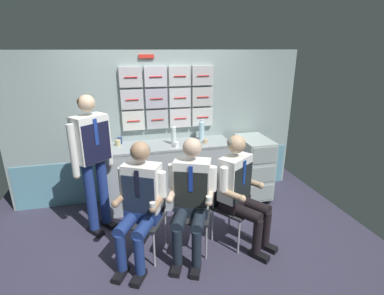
{
  "coord_description": "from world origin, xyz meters",
  "views": [
    {
      "loc": [
        -0.51,
        -2.7,
        2.17
      ],
      "look_at": [
        0.21,
        0.24,
        1.13
      ],
      "focal_mm": 27.04,
      "sensor_mm": 36.0,
      "label": 1
    }
  ],
  "objects_px": {
    "folding_chair_left": "(147,208)",
    "crew_member_left": "(140,198)",
    "crew_member_standing": "(93,154)",
    "crew_member_right": "(241,187)",
    "folding_chair_center": "(193,203)",
    "water_bottle_short": "(174,135)",
    "crew_member_center": "(191,193)",
    "service_trolley": "(253,166)",
    "folding_chair_right": "(228,199)",
    "paper_cup_tan": "(118,143)"
  },
  "relations": [
    {
      "from": "paper_cup_tan",
      "to": "crew_member_standing",
      "type": "bearing_deg",
      "value": -116.25
    },
    {
      "from": "folding_chair_right",
      "to": "water_bottle_short",
      "type": "relative_size",
      "value": 2.89
    },
    {
      "from": "water_bottle_short",
      "to": "paper_cup_tan",
      "type": "bearing_deg",
      "value": 170.85
    },
    {
      "from": "folding_chair_right",
      "to": "crew_member_right",
      "type": "height_order",
      "value": "crew_member_right"
    },
    {
      "from": "folding_chair_left",
      "to": "crew_member_center",
      "type": "relative_size",
      "value": 0.64
    },
    {
      "from": "crew_member_left",
      "to": "paper_cup_tan",
      "type": "relative_size",
      "value": 15.81
    },
    {
      "from": "crew_member_left",
      "to": "crew_member_center",
      "type": "xyz_separation_m",
      "value": [
        0.54,
        -0.02,
        0.0
      ]
    },
    {
      "from": "folding_chair_left",
      "to": "crew_member_standing",
      "type": "bearing_deg",
      "value": 137.71
    },
    {
      "from": "service_trolley",
      "to": "folding_chair_left",
      "type": "distance_m",
      "value": 1.86
    },
    {
      "from": "crew_member_right",
      "to": "crew_member_center",
      "type": "bearing_deg",
      "value": -177.94
    },
    {
      "from": "service_trolley",
      "to": "crew_member_right",
      "type": "relative_size",
      "value": 0.72
    },
    {
      "from": "crew_member_center",
      "to": "water_bottle_short",
      "type": "distance_m",
      "value": 1.16
    },
    {
      "from": "crew_member_standing",
      "to": "paper_cup_tan",
      "type": "height_order",
      "value": "crew_member_standing"
    },
    {
      "from": "crew_member_center",
      "to": "crew_member_standing",
      "type": "height_order",
      "value": "crew_member_standing"
    },
    {
      "from": "folding_chair_center",
      "to": "water_bottle_short",
      "type": "bearing_deg",
      "value": 92.25
    },
    {
      "from": "crew_member_standing",
      "to": "paper_cup_tan",
      "type": "bearing_deg",
      "value": 63.75
    },
    {
      "from": "crew_member_right",
      "to": "paper_cup_tan",
      "type": "bearing_deg",
      "value": 136.9
    },
    {
      "from": "folding_chair_left",
      "to": "crew_member_standing",
      "type": "relative_size",
      "value": 0.49
    },
    {
      "from": "crew_member_right",
      "to": "crew_member_standing",
      "type": "bearing_deg",
      "value": 157.91
    },
    {
      "from": "crew_member_right",
      "to": "crew_member_standing",
      "type": "xyz_separation_m",
      "value": [
        -1.58,
        0.64,
        0.3
      ]
    },
    {
      "from": "folding_chair_left",
      "to": "water_bottle_short",
      "type": "bearing_deg",
      "value": 63.08
    },
    {
      "from": "crew_member_right",
      "to": "water_bottle_short",
      "type": "distance_m",
      "value": 1.27
    },
    {
      "from": "service_trolley",
      "to": "crew_member_left",
      "type": "xyz_separation_m",
      "value": [
        -1.73,
        -0.98,
        0.22
      ]
    },
    {
      "from": "folding_chair_center",
      "to": "crew_member_standing",
      "type": "height_order",
      "value": "crew_member_standing"
    },
    {
      "from": "folding_chair_left",
      "to": "crew_member_left",
      "type": "distance_m",
      "value": 0.26
    },
    {
      "from": "water_bottle_short",
      "to": "crew_member_right",
      "type": "bearing_deg",
      "value": -63.41
    },
    {
      "from": "crew_member_center",
      "to": "paper_cup_tan",
      "type": "bearing_deg",
      "value": 120.61
    },
    {
      "from": "service_trolley",
      "to": "folding_chair_center",
      "type": "relative_size",
      "value": 1.12
    },
    {
      "from": "water_bottle_short",
      "to": "folding_chair_left",
      "type": "bearing_deg",
      "value": -116.92
    },
    {
      "from": "folding_chair_center",
      "to": "paper_cup_tan",
      "type": "height_order",
      "value": "paper_cup_tan"
    },
    {
      "from": "crew_member_center",
      "to": "crew_member_right",
      "type": "xyz_separation_m",
      "value": [
        0.57,
        0.02,
        -0.01
      ]
    },
    {
      "from": "folding_chair_left",
      "to": "crew_member_standing",
      "type": "height_order",
      "value": "crew_member_standing"
    },
    {
      "from": "folding_chair_center",
      "to": "crew_member_standing",
      "type": "xyz_separation_m",
      "value": [
        -1.07,
        0.52,
        0.5
      ]
    },
    {
      "from": "crew_member_left",
      "to": "water_bottle_short",
      "type": "distance_m",
      "value": 1.27
    },
    {
      "from": "crew_member_right",
      "to": "folding_chair_center",
      "type": "bearing_deg",
      "value": 166.24
    },
    {
      "from": "service_trolley",
      "to": "crew_member_standing",
      "type": "distance_m",
      "value": 2.29
    },
    {
      "from": "folding_chair_center",
      "to": "water_bottle_short",
      "type": "distance_m",
      "value": 1.11
    },
    {
      "from": "folding_chair_left",
      "to": "water_bottle_short",
      "type": "xyz_separation_m",
      "value": [
        0.48,
        0.95,
        0.53
      ]
    },
    {
      "from": "folding_chair_center",
      "to": "crew_member_left",
      "type": "bearing_deg",
      "value": -168.4
    },
    {
      "from": "service_trolley",
      "to": "water_bottle_short",
      "type": "distance_m",
      "value": 1.3
    },
    {
      "from": "folding_chair_center",
      "to": "folding_chair_right",
      "type": "relative_size",
      "value": 1.0
    },
    {
      "from": "folding_chair_left",
      "to": "crew_member_left",
      "type": "xyz_separation_m",
      "value": [
        -0.07,
        -0.14,
        0.21
      ]
    },
    {
      "from": "folding_chair_right",
      "to": "folding_chair_left",
      "type": "bearing_deg",
      "value": 179.13
    },
    {
      "from": "service_trolley",
      "to": "folding_chair_center",
      "type": "bearing_deg",
      "value": -142.89
    },
    {
      "from": "folding_chair_left",
      "to": "crew_member_left",
      "type": "height_order",
      "value": "crew_member_left"
    },
    {
      "from": "folding_chair_right",
      "to": "crew_member_standing",
      "type": "distance_m",
      "value": 1.65
    },
    {
      "from": "crew_member_left",
      "to": "paper_cup_tan",
      "type": "bearing_deg",
      "value": 99.13
    },
    {
      "from": "crew_member_standing",
      "to": "paper_cup_tan",
      "type": "xyz_separation_m",
      "value": [
        0.28,
        0.57,
        -0.06
      ]
    },
    {
      "from": "folding_chair_left",
      "to": "crew_member_right",
      "type": "height_order",
      "value": "crew_member_right"
    },
    {
      "from": "crew_member_right",
      "to": "water_bottle_short",
      "type": "relative_size",
      "value": 4.49
    }
  ]
}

